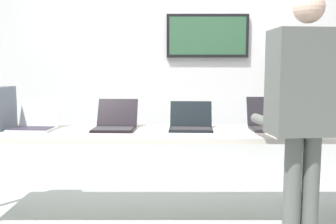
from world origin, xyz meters
The scene contains 8 objects.
ground centered at (0.00, 0.00, -0.02)m, with size 8.00×8.00×0.04m, color #9DA6A1.
back_wall centered at (0.01, 1.13, 1.23)m, with size 8.00×0.11×2.44m.
workbench centered at (0.00, 0.00, 0.70)m, with size 3.41×0.70×0.75m.
laptop_station_0 centered at (-1.10, 0.06, 0.81)m, with size 0.37×0.36×0.24m.
laptop_station_1 centered at (-0.44, 0.06, 0.81)m, with size 0.36×0.38×0.24m.
laptop_station_2 centered at (0.19, 0.05, 0.80)m, with size 0.37×0.34×0.23m.
laptop_station_3 centered at (0.84, 0.07, 0.81)m, with size 0.32×0.34×0.26m.
person centered at (0.86, -0.62, 1.04)m, with size 0.47×0.61×1.71m.
Camera 1 is at (0.00, -2.88, 1.22)m, focal length 38.39 mm.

